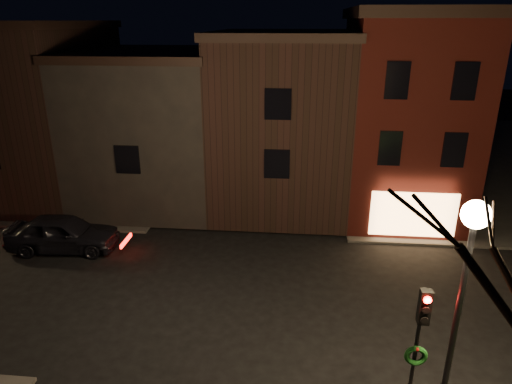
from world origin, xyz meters
TOP-DOWN VIEW (x-y plane):
  - ground at (0.00, 0.00)m, footprint 120.00×120.00m
  - sidewalk_far_left at (-20.00, 20.00)m, footprint 30.00×30.00m
  - corner_building at (8.00, 9.47)m, footprint 6.50×8.50m
  - row_building_a at (1.50, 10.50)m, footprint 7.30×10.30m
  - row_building_b at (-5.75, 10.50)m, footprint 7.80×10.30m
  - row_building_c at (-13.00, 10.50)m, footprint 7.30×10.30m
  - street_lamp_near at (6.20, -6.00)m, footprint 0.60×0.60m
  - traffic_signal at (5.60, -5.51)m, footprint 0.58×0.38m
  - parked_car_a at (-8.20, 3.01)m, footprint 5.12×2.37m

SIDE VIEW (x-z plane):
  - ground at x=0.00m, z-range 0.00..0.00m
  - sidewalk_far_left at x=-20.00m, z-range 0.00..0.12m
  - parked_car_a at x=-8.20m, z-range 0.00..1.70m
  - traffic_signal at x=5.60m, z-range 0.78..4.83m
  - row_building_b at x=-5.75m, z-range 0.13..8.53m
  - row_building_a at x=1.50m, z-range 0.13..9.53m
  - row_building_c at x=-13.00m, z-range 0.13..10.03m
  - street_lamp_near at x=6.20m, z-range 1.94..8.42m
  - corner_building at x=8.00m, z-range 0.15..10.65m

